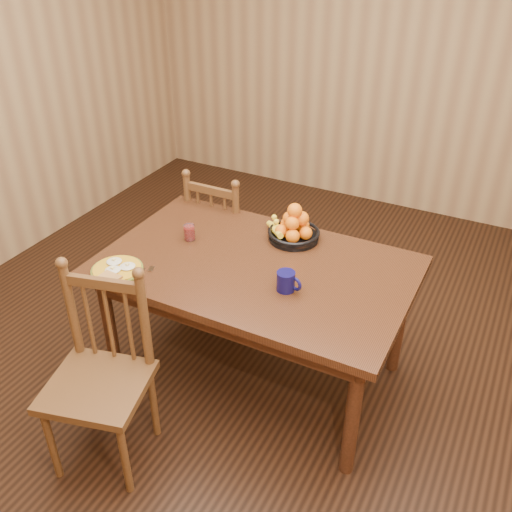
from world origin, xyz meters
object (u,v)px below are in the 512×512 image
at_px(chair_far, 224,237).
at_px(coffee_mug, 287,281).
at_px(chair_near, 101,377).
at_px(breakfast_plate, 117,269).
at_px(dining_table, 256,278).
at_px(fruit_bowl, 293,229).

xyz_separation_m(chair_far, coffee_mug, (0.79, -0.74, 0.35)).
relative_size(chair_far, chair_near, 0.95).
bearing_deg(chair_far, breakfast_plate, 86.92).
relative_size(dining_table, chair_near, 1.62).
height_order(chair_near, fruit_bowl, chair_near).
relative_size(dining_table, breakfast_plate, 5.51).
bearing_deg(coffee_mug, chair_near, -132.89).
xyz_separation_m(dining_table, coffee_mug, (0.24, -0.14, 0.14)).
bearing_deg(chair_far, coffee_mug, 136.38).
bearing_deg(chair_near, fruit_bowl, 53.93).
relative_size(chair_far, coffee_mug, 6.98).
xyz_separation_m(chair_far, breakfast_plate, (-0.05, -0.99, 0.31)).
distance_m(breakfast_plate, fruit_bowl, 0.97).
xyz_separation_m(dining_table, chair_near, (-0.39, -0.81, -0.19)).
distance_m(chair_far, breakfast_plate, 1.04).
distance_m(breakfast_plate, coffee_mug, 0.87).
xyz_separation_m(dining_table, fruit_bowl, (0.06, 0.32, 0.15)).
height_order(dining_table, coffee_mug, coffee_mug).
relative_size(dining_table, fruit_bowl, 4.94).
bearing_deg(chair_near, dining_table, 49.99).
distance_m(chair_near, breakfast_plate, 0.55).
bearing_deg(coffee_mug, chair_far, 136.69).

